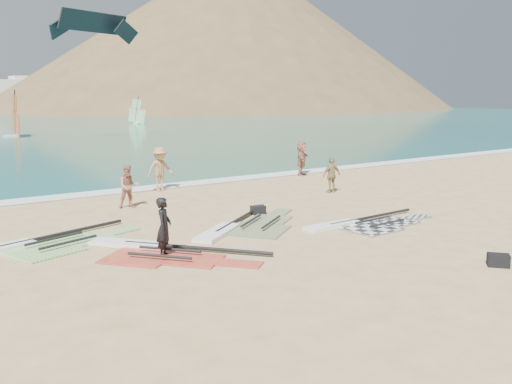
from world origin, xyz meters
TOP-DOWN VIEW (x-y plane):
  - ground at (0.00, 0.00)m, footprint 300.00×300.00m
  - surf_line at (0.00, 12.30)m, footprint 300.00×1.20m
  - headland_main at (85.00, 130.00)m, footprint 143.00×143.00m
  - headland_minor at (120.00, 140.00)m, footprint 70.00×70.00m
  - rig_grey at (2.48, 1.40)m, footprint 4.99×1.98m
  - rig_green at (-6.77, 4.95)m, footprint 5.64×3.07m
  - rig_orange at (-0.81, 3.41)m, footprint 5.35×4.09m
  - rig_red at (-4.40, 2.43)m, footprint 4.02×4.99m
  - gear_bag_near at (0.82, 4.89)m, footprint 0.52×0.41m
  - gear_bag_far at (1.93, -3.68)m, footprint 0.61×0.63m
  - person_wetsuit at (-4.38, 1.97)m, footprint 0.67×0.69m
  - beachgoer_left at (-2.42, 8.68)m, footprint 0.90×0.77m
  - beachgoer_mid at (0.29, 11.47)m, footprint 1.26×0.73m
  - beachgoer_back at (6.09, 6.66)m, footprint 0.93×0.44m
  - beachgoer_right at (8.53, 11.50)m, footprint 1.60×1.51m
  - windsurfer_centre at (3.53, 49.85)m, footprint 2.61×3.18m
  - windsurfer_right at (24.26, 66.54)m, footprint 2.12×2.10m
  - kitesurf_kite at (8.95, 41.53)m, footprint 8.36×3.55m

SIDE VIEW (x-z plane):
  - ground at x=0.00m, z-range 0.00..0.00m
  - surf_line at x=0.00m, z-range -0.02..0.02m
  - headland_main at x=85.00m, z-range -22.50..22.50m
  - headland_minor at x=120.00m, z-range -14.00..14.00m
  - rig_grey at x=2.48m, z-range -0.05..0.15m
  - rig_red at x=-4.40m, z-range -0.05..0.15m
  - rig_green at x=-6.77m, z-range -0.05..0.15m
  - rig_orange at x=-0.81m, z-range -0.05..0.15m
  - gear_bag_near at x=0.82m, z-range 0.00..0.30m
  - gear_bag_far at x=1.93m, z-range 0.00..0.31m
  - beachgoer_back at x=6.09m, z-range 0.00..1.54m
  - person_wetsuit at x=-4.38m, z-range 0.00..1.59m
  - beachgoer_left at x=-2.42m, z-range 0.00..1.63m
  - beachgoer_right at x=8.53m, z-range 0.00..1.80m
  - beachgoer_mid at x=0.29m, z-range 0.00..1.95m
  - windsurfer_right at x=24.26m, z-range -0.80..3.19m
  - windsurfer_centre at x=3.53m, z-range -1.01..3.72m
  - kitesurf_kite at x=8.95m, z-range 9.21..11.94m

